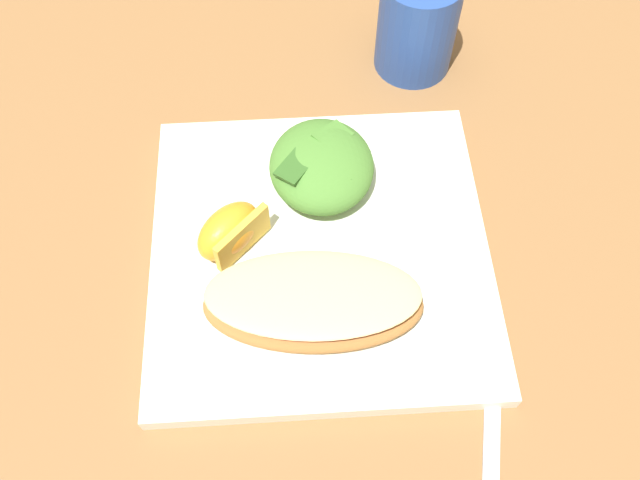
{
  "coord_description": "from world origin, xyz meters",
  "views": [
    {
      "loc": [
        0.28,
        -0.02,
        0.5
      ],
      "look_at": [
        0.0,
        0.0,
        0.03
      ],
      "focal_mm": 37.74,
      "sensor_mm": 36.0,
      "label": 1
    }
  ],
  "objects_px": {
    "green_salad_pile": "(322,166)",
    "metal_fork": "(492,444)",
    "orange_wedge_front": "(230,232)",
    "cheesy_pizza_bread": "(313,302)",
    "drinking_blue_cup": "(417,24)",
    "white_plate": "(320,251)"
  },
  "relations": [
    {
      "from": "orange_wedge_front",
      "to": "metal_fork",
      "type": "height_order",
      "value": "orange_wedge_front"
    },
    {
      "from": "white_plate",
      "to": "orange_wedge_front",
      "type": "distance_m",
      "value": 0.08
    },
    {
      "from": "cheesy_pizza_bread",
      "to": "drinking_blue_cup",
      "type": "distance_m",
      "value": 0.3
    },
    {
      "from": "white_plate",
      "to": "orange_wedge_front",
      "type": "relative_size",
      "value": 4.11
    },
    {
      "from": "green_salad_pile",
      "to": "metal_fork",
      "type": "height_order",
      "value": "green_salad_pile"
    },
    {
      "from": "white_plate",
      "to": "metal_fork",
      "type": "bearing_deg",
      "value": 34.8
    },
    {
      "from": "green_salad_pile",
      "to": "metal_fork",
      "type": "distance_m",
      "value": 0.26
    },
    {
      "from": "white_plate",
      "to": "drinking_blue_cup",
      "type": "bearing_deg",
      "value": 154.14
    },
    {
      "from": "green_salad_pile",
      "to": "orange_wedge_front",
      "type": "xyz_separation_m",
      "value": [
        0.06,
        -0.08,
        -0.0
      ]
    },
    {
      "from": "metal_fork",
      "to": "drinking_blue_cup",
      "type": "xyz_separation_m",
      "value": [
        -0.39,
        -0.01,
        0.05
      ]
    },
    {
      "from": "orange_wedge_front",
      "to": "white_plate",
      "type": "bearing_deg",
      "value": 85.46
    },
    {
      "from": "cheesy_pizza_bread",
      "to": "drinking_blue_cup",
      "type": "height_order",
      "value": "drinking_blue_cup"
    },
    {
      "from": "white_plate",
      "to": "cheesy_pizza_bread",
      "type": "height_order",
      "value": "cheesy_pizza_bread"
    },
    {
      "from": "white_plate",
      "to": "drinking_blue_cup",
      "type": "height_order",
      "value": "drinking_blue_cup"
    },
    {
      "from": "orange_wedge_front",
      "to": "metal_fork",
      "type": "distance_m",
      "value": 0.26
    },
    {
      "from": "cheesy_pizza_bread",
      "to": "metal_fork",
      "type": "height_order",
      "value": "cheesy_pizza_bread"
    },
    {
      "from": "white_plate",
      "to": "green_salad_pile",
      "type": "xyz_separation_m",
      "value": [
        -0.07,
        0.01,
        0.03
      ]
    },
    {
      "from": "green_salad_pile",
      "to": "drinking_blue_cup",
      "type": "height_order",
      "value": "drinking_blue_cup"
    },
    {
      "from": "metal_fork",
      "to": "green_salad_pile",
      "type": "bearing_deg",
      "value": -154.82
    },
    {
      "from": "white_plate",
      "to": "green_salad_pile",
      "type": "bearing_deg",
      "value": 175.36
    },
    {
      "from": "cheesy_pizza_bread",
      "to": "green_salad_pile",
      "type": "height_order",
      "value": "green_salad_pile"
    },
    {
      "from": "green_salad_pile",
      "to": "metal_fork",
      "type": "bearing_deg",
      "value": 25.18
    }
  ]
}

